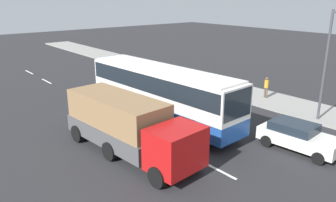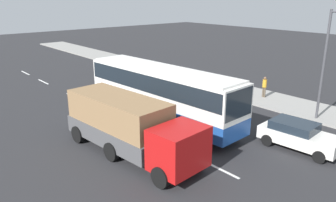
{
  "view_description": "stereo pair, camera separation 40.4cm",
  "coord_description": "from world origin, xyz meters",
  "views": [
    {
      "loc": [
        16.97,
        -12.98,
        7.86
      ],
      "look_at": [
        1.46,
        -0.22,
        1.5
      ],
      "focal_mm": 35.7,
      "sensor_mm": 36.0,
      "label": 1
    },
    {
      "loc": [
        16.71,
        -13.29,
        7.86
      ],
      "look_at": [
        1.46,
        -0.22,
        1.5
      ],
      "focal_mm": 35.7,
      "sensor_mm": 36.0,
      "label": 2
    }
  ],
  "objects": [
    {
      "name": "cargo_truck",
      "position": [
        3.41,
        -4.51,
        1.58
      ],
      "size": [
        8.57,
        3.24,
        2.9
      ],
      "rotation": [
        0.0,
        0.0,
        0.09
      ],
      "color": "red",
      "rests_on": "ground_plane"
    },
    {
      "name": "car_white_minivan",
      "position": [
        8.79,
        2.63,
        0.78
      ],
      "size": [
        4.23,
        2.11,
        1.46
      ],
      "rotation": [
        0.0,
        0.0,
        0.08
      ],
      "color": "white",
      "rests_on": "ground_plane"
    },
    {
      "name": "lane_centreline",
      "position": [
        -5.73,
        -2.24,
        0.0
      ],
      "size": [
        29.47,
        0.16,
        0.01
      ],
      "color": "white",
      "rests_on": "ground_plane"
    },
    {
      "name": "coach_bus",
      "position": [
        0.98,
        -0.39,
        2.22
      ],
      "size": [
        11.86,
        3.22,
        3.58
      ],
      "rotation": [
        0.0,
        0.0,
        0.06
      ],
      "color": "#1E4C9E",
      "rests_on": "ground_plane"
    },
    {
      "name": "ground_plane",
      "position": [
        0.0,
        0.0,
        0.0
      ],
      "size": [
        120.0,
        120.0,
        0.0
      ],
      "primitive_type": "plane",
      "color": "#28282B"
    },
    {
      "name": "street_lamp",
      "position": [
        7.61,
        7.57,
        4.17
      ],
      "size": [
        1.99,
        0.24,
        6.94
      ],
      "color": "#47474C",
      "rests_on": "sidewalk_curb"
    },
    {
      "name": "car_black_sedan",
      "position": [
        -7.61,
        3.13,
        0.73
      ],
      "size": [
        4.18,
        2.12,
        1.35
      ],
      "rotation": [
        0.0,
        0.0,
        0.09
      ],
      "color": "black",
      "rests_on": "ground_plane"
    },
    {
      "name": "sidewalk_curb",
      "position": [
        0.0,
        8.98,
        0.07
      ],
      "size": [
        80.0,
        4.0,
        0.15
      ],
      "primitive_type": "cube",
      "color": "gray",
      "rests_on": "ground_plane"
    },
    {
      "name": "pedestrian_near_curb",
      "position": [
        2.37,
        9.0,
        1.1
      ],
      "size": [
        0.32,
        0.32,
        1.64
      ],
      "rotation": [
        0.0,
        0.0,
        1.47
      ],
      "color": "brown",
      "rests_on": "sidewalk_curb"
    }
  ]
}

